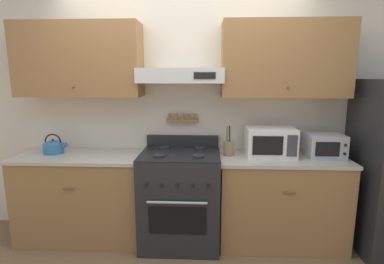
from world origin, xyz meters
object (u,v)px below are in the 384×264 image
at_px(stove_range, 180,197).
at_px(utensil_crock, 229,148).
at_px(toaster_oven, 324,145).
at_px(microwave, 270,142).
at_px(tea_kettle, 54,146).

relative_size(stove_range, utensil_crock, 3.51).
bearing_deg(toaster_oven, microwave, 177.84).
bearing_deg(tea_kettle, stove_range, -3.39).
height_order(microwave, utensil_crock, utensil_crock).
relative_size(tea_kettle, microwave, 0.54).
bearing_deg(stove_range, toaster_oven, 3.08).
height_order(stove_range, utensil_crock, utensil_crock).
relative_size(microwave, toaster_oven, 1.37).
bearing_deg(utensil_crock, stove_range, -170.79).
height_order(tea_kettle, utensil_crock, utensil_crock).
xyz_separation_m(tea_kettle, toaster_oven, (2.69, -0.00, 0.04)).
bearing_deg(utensil_crock, tea_kettle, -180.00).
xyz_separation_m(microwave, toaster_oven, (0.52, -0.02, -0.03)).
xyz_separation_m(tea_kettle, microwave, (2.18, 0.02, 0.07)).
distance_m(stove_range, microwave, 1.05).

